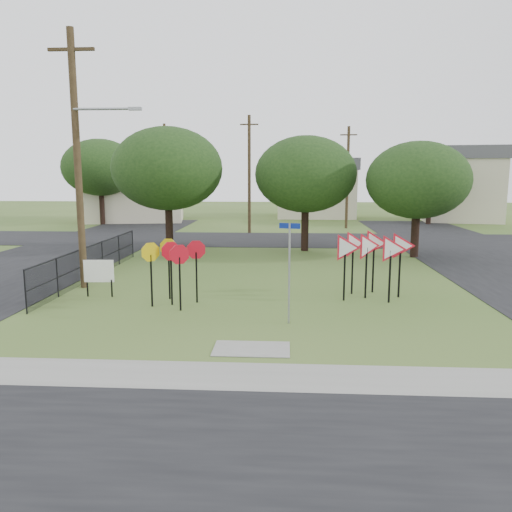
{
  "coord_description": "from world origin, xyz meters",
  "views": [
    {
      "loc": [
        0.87,
        -14.86,
        4.52
      ],
      "look_at": [
        -0.21,
        3.0,
        1.6
      ],
      "focal_mm": 35.0,
      "sensor_mm": 36.0,
      "label": 1
    }
  ],
  "objects_px": {
    "street_name_sign": "(289,267)",
    "info_board": "(99,272)",
    "stop_sign_cluster": "(173,257)",
    "yield_sign_cluster": "(372,249)"
  },
  "relations": [
    {
      "from": "stop_sign_cluster",
      "to": "yield_sign_cluster",
      "type": "bearing_deg",
      "value": 11.79
    },
    {
      "from": "street_name_sign",
      "to": "stop_sign_cluster",
      "type": "xyz_separation_m",
      "value": [
        -4.02,
        2.02,
        -0.08
      ]
    },
    {
      "from": "street_name_sign",
      "to": "stop_sign_cluster",
      "type": "height_order",
      "value": "street_name_sign"
    },
    {
      "from": "street_name_sign",
      "to": "stop_sign_cluster",
      "type": "relative_size",
      "value": 1.37
    },
    {
      "from": "stop_sign_cluster",
      "to": "street_name_sign",
      "type": "bearing_deg",
      "value": -26.74
    },
    {
      "from": "street_name_sign",
      "to": "info_board",
      "type": "bearing_deg",
      "value": 157.06
    },
    {
      "from": "yield_sign_cluster",
      "to": "info_board",
      "type": "xyz_separation_m",
      "value": [
        -10.11,
        -0.51,
        -0.89
      ]
    },
    {
      "from": "street_name_sign",
      "to": "stop_sign_cluster",
      "type": "distance_m",
      "value": 4.5
    },
    {
      "from": "yield_sign_cluster",
      "to": "info_board",
      "type": "bearing_deg",
      "value": -177.14
    },
    {
      "from": "info_board",
      "to": "stop_sign_cluster",
      "type": "bearing_deg",
      "value": -17.6
    }
  ]
}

